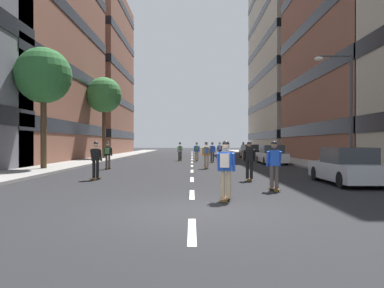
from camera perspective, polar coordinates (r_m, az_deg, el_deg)
ground_plane at (r=38.06m, az=-0.00°, el=-2.39°), size 173.35×173.35×0.00m
sidewalk_left at (r=42.66m, az=-12.43°, el=-2.02°), size 3.11×79.45×0.14m
sidewalk_right at (r=42.66m, az=12.43°, el=-2.02°), size 3.11×79.45×0.14m
lane_markings at (r=39.67m, az=-0.00°, el=-2.28°), size 0.16×67.20×0.01m
building_left_far at (r=62.25m, az=-18.73°, el=10.25°), size 17.99×19.03×25.00m
building_right_far at (r=63.07m, az=18.73°, el=13.81°), size 17.99×23.60×32.96m
parked_car_near at (r=30.30m, az=12.24°, el=-1.73°), size 1.82×4.40×1.52m
parked_car_mid at (r=16.51m, az=22.95°, el=-3.34°), size 1.82×4.40×1.52m
parked_car_far at (r=41.34m, az=8.94°, el=-1.21°), size 1.82×4.40×1.52m
street_tree_near at (r=24.80m, az=-22.05°, el=9.72°), size 3.42×3.42×7.44m
street_tree_mid at (r=39.59m, az=-13.52°, el=7.33°), size 3.67×3.67×8.39m
streetlamp_right at (r=22.26m, az=22.60°, el=6.43°), size 2.13×0.30×6.50m
skater_0 at (r=34.80m, az=-1.87°, el=-0.96°), size 0.57×0.92×1.78m
skater_1 at (r=32.06m, az=3.17°, el=-1.11°), size 0.56×0.92×1.78m
skater_2 at (r=34.10m, az=0.74°, el=-0.98°), size 0.53×0.90×1.78m
skater_3 at (r=24.29m, az=-12.94°, el=-1.46°), size 0.54×0.91×1.78m
skater_4 at (r=16.73m, az=8.89°, el=-2.30°), size 0.55×0.92×1.78m
skater_5 at (r=37.08m, az=7.97°, el=-0.93°), size 0.54×0.91×1.78m
skater_6 at (r=13.41m, az=12.64°, el=-2.92°), size 0.54×0.91×1.78m
skater_7 at (r=38.55m, az=4.32°, el=-0.84°), size 0.55×0.92×1.78m
skater_8 at (r=24.17m, az=2.25°, el=-1.46°), size 0.54×0.91×1.78m
skater_9 at (r=10.81m, az=5.26°, el=-3.51°), size 0.57×0.92×1.78m
skater_10 at (r=17.47m, az=-14.71°, el=-2.20°), size 0.57×0.92×1.78m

